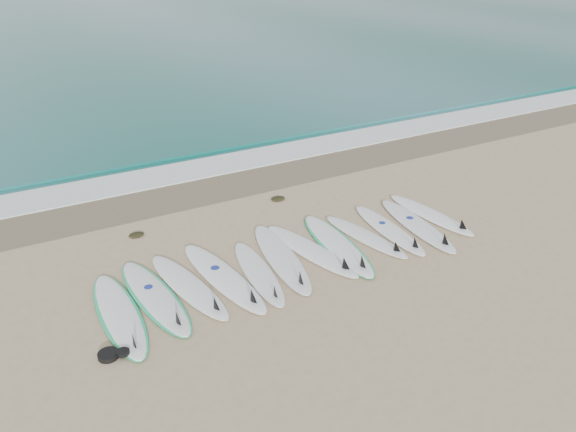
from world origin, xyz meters
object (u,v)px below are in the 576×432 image
leash_coil (112,354)px  surfboard_11 (432,215)px  surfboard_6 (313,251)px  surfboard_0 (120,315)px

leash_coil → surfboard_11: bearing=9.1°
surfboard_6 → surfboard_11: 3.23m
surfboard_0 → leash_coil: bearing=-110.3°
surfboard_6 → surfboard_0: bearing=173.6°
surfboard_11 → surfboard_6: bearing=177.5°
surfboard_0 → surfboard_11: (7.16, 0.27, 0.00)m
surfboard_0 → leash_coil: 1.00m
surfboard_0 → surfboard_11: bearing=3.0°
leash_coil → surfboard_6: bearing=14.9°
surfboard_0 → surfboard_6: 3.93m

